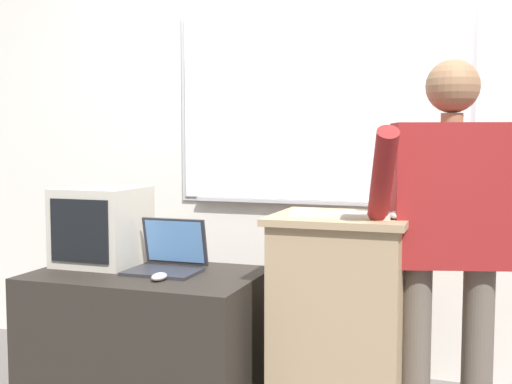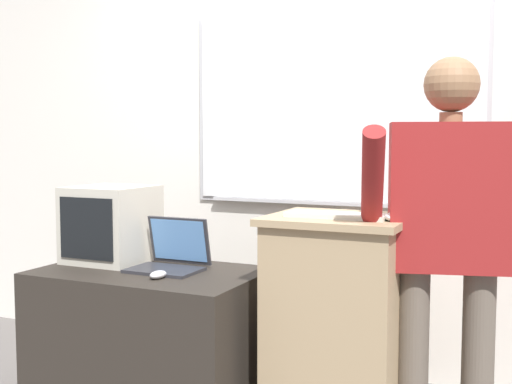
# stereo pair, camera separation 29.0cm
# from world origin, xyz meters

# --- Properties ---
(back_wall) EXTENTS (6.40, 0.17, 2.77)m
(back_wall) POSITION_xyz_m (0.00, 1.34, 1.39)
(back_wall) COLOR silver
(back_wall) RESTS_ON ground_plane
(lectern_podium) EXTENTS (0.59, 0.53, 1.00)m
(lectern_podium) POSITION_xyz_m (0.39, 0.43, 0.50)
(lectern_podium) COLOR tan
(lectern_podium) RESTS_ON ground_plane
(side_desk) EXTENTS (1.05, 0.66, 0.71)m
(side_desk) POSITION_xyz_m (-0.50, 0.32, 0.35)
(side_desk) COLOR #28231E
(side_desk) RESTS_ON ground_plane
(person_presenter) EXTENTS (0.64, 0.62, 1.65)m
(person_presenter) POSITION_xyz_m (0.83, 0.47, 0.96)
(person_presenter) COLOR brown
(person_presenter) RESTS_ON ground_plane
(laptop) EXTENTS (0.33, 0.28, 0.24)m
(laptop) POSITION_xyz_m (-0.42, 0.38, 0.77)
(laptop) COLOR #28282D
(laptop) RESTS_ON side_desk
(wireless_keyboard) EXTENTS (0.42, 0.15, 0.02)m
(wireless_keyboard) POSITION_xyz_m (0.40, 0.36, 1.01)
(wireless_keyboard) COLOR beige
(wireless_keyboard) RESTS_ON lectern_podium
(computer_mouse_by_laptop) EXTENTS (0.06, 0.10, 0.03)m
(computer_mouse_by_laptop) POSITION_xyz_m (-0.37, 0.18, 0.72)
(computer_mouse_by_laptop) COLOR #BCBCC1
(computer_mouse_by_laptop) RESTS_ON side_desk
(computer_mouse_by_keyboard) EXTENTS (0.06, 0.10, 0.03)m
(computer_mouse_by_keyboard) POSITION_xyz_m (0.63, 0.35, 1.01)
(computer_mouse_by_keyboard) COLOR silver
(computer_mouse_by_keyboard) RESTS_ON lectern_podium
(crt_monitor) EXTENTS (0.38, 0.39, 0.38)m
(crt_monitor) POSITION_xyz_m (-0.81, 0.43, 0.90)
(crt_monitor) COLOR #BCB7A8
(crt_monitor) RESTS_ON side_desk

